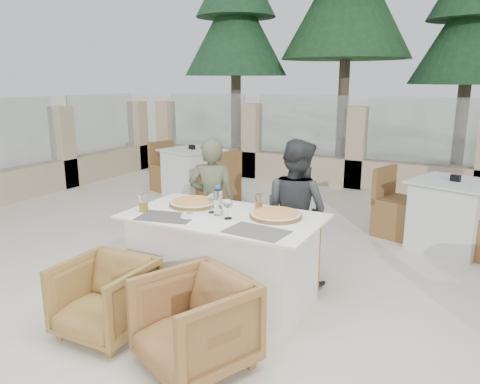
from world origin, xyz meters
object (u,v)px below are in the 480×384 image
at_px(water_bottle, 218,200).
at_px(wine_glass_near, 228,208).
at_px(bg_table_b, 451,215).
at_px(armchair_far_right, 288,254).
at_px(dining_table, 224,259).
at_px(pizza_right, 276,214).
at_px(olive_dish, 190,215).
at_px(armchair_near_right, 195,324).
at_px(beer_glass_left, 143,203).
at_px(beer_glass_right, 259,201).
at_px(pizza_left, 193,202).
at_px(bg_table_a, 193,173).
at_px(wine_glass_centre, 212,202).
at_px(armchair_far_left, 220,237).
at_px(armchair_near_left, 105,298).
at_px(diner_left, 212,203).
at_px(diner_right, 296,212).

relative_size(water_bottle, wine_glass_near, 1.36).
bearing_deg(bg_table_b, armchair_far_right, -109.20).
height_order(dining_table, bg_table_b, same).
distance_m(pizza_right, olive_dish, 0.69).
bearing_deg(armchair_near_right, water_bottle, 134.63).
distance_m(beer_glass_left, beer_glass_right, 0.98).
xyz_separation_m(pizza_left, bg_table_a, (-1.85, 2.82, -0.41)).
bearing_deg(wine_glass_centre, beer_glass_left, -156.61).
relative_size(wine_glass_near, armchair_far_left, 0.28).
relative_size(beer_glass_right, armchair_near_left, 0.20).
relative_size(water_bottle, armchair_far_right, 0.41).
xyz_separation_m(dining_table, bg_table_b, (1.61, 2.29, 0.00)).
bearing_deg(water_bottle, armchair_near_left, -120.29).
xyz_separation_m(dining_table, olive_dish, (-0.21, -0.18, 0.41)).
xyz_separation_m(diner_left, bg_table_b, (2.11, 1.62, -0.27)).
height_order(armchair_far_left, armchair_far_right, armchair_far_left).
xyz_separation_m(olive_dish, diner_right, (0.59, 0.86, -0.12)).
relative_size(dining_table, bg_table_b, 0.98).
height_order(diner_left, bg_table_b, diner_left).
xyz_separation_m(diner_left, bg_table_a, (-1.73, 2.30, -0.27)).
distance_m(wine_glass_centre, armchair_far_left, 0.93).
bearing_deg(wine_glass_centre, olive_dish, -115.05).
height_order(pizza_left, armchair_near_left, pizza_left).
xyz_separation_m(dining_table, diner_right, (0.38, 0.69, 0.29)).
distance_m(pizza_right, bg_table_a, 3.89).
relative_size(water_bottle, diner_left, 0.19).
bearing_deg(wine_glass_near, armchair_far_right, 69.55).
xyz_separation_m(dining_table, beer_glass_right, (0.17, 0.32, 0.45)).
distance_m(wine_glass_centre, armchair_near_left, 1.12).
xyz_separation_m(wine_glass_centre, armchair_near_right, (0.40, -0.92, -0.55)).
bearing_deg(bg_table_a, beer_glass_left, -46.34).
bearing_deg(olive_dish, dining_table, 39.71).
distance_m(water_bottle, diner_left, 0.86).
relative_size(armchair_far_right, diner_left, 0.47).
xyz_separation_m(dining_table, bg_table_a, (-2.23, 2.96, 0.00)).
bearing_deg(armchair_near_left, armchair_near_right, -3.21).
relative_size(water_bottle, bg_table_a, 0.15).
bearing_deg(diner_right, diner_left, 18.31).
bearing_deg(pizza_right, armchair_far_right, 98.72).
bearing_deg(armchair_far_right, armchair_far_left, -22.92).
relative_size(water_bottle, diner_right, 0.19).
bearing_deg(dining_table, wine_glass_centre, 169.44).
xyz_separation_m(beer_glass_left, beer_glass_right, (0.83, 0.52, -0.01)).
xyz_separation_m(pizza_left, armchair_far_right, (0.72, 0.46, -0.52)).
bearing_deg(olive_dish, pizza_left, 118.50).
bearing_deg(armchair_far_right, pizza_right, 81.95).
height_order(pizza_left, armchair_far_left, pizza_left).
relative_size(beer_glass_right, diner_left, 0.10).
relative_size(olive_dish, armchair_far_right, 0.18).
height_order(armchair_near_left, bg_table_b, bg_table_b).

